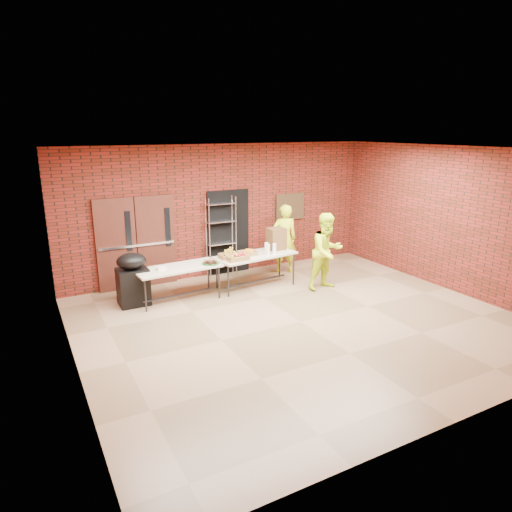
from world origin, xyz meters
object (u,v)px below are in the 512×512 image
Objects in this scene: coffee_dispenser at (276,239)px; volunteer_woman at (284,239)px; volunteer_man at (327,251)px; table_left at (178,270)px; covered_grill at (133,279)px; table_right at (256,257)px; wire_rack at (221,237)px.

volunteer_woman is (0.50, 0.46, -0.16)m from coffee_dispenser.
coffee_dispenser is 1.27m from volunteer_man.
covered_grill is at bearing 163.36° from table_left.
volunteer_man is (0.21, -1.49, 0.00)m from volunteer_woman.
covered_grill reaches higher than table_left.
table_right is 1.12× the size of volunteer_woman.
table_left is 3.07m from volunteer_woman.
volunteer_man reaches higher than coffee_dispenser.
table_right is 2.77m from covered_grill.
coffee_dispenser is (2.49, 0.17, 0.35)m from table_left.
volunteer_woman is (3.00, 0.62, 0.20)m from table_left.
coffee_dispenser reaches higher than covered_grill.
volunteer_woman is at bearing 22.19° from table_right.
covered_grill is at bearing -156.44° from wire_rack.
volunteer_woman is at bearing -16.59° from wire_rack.
volunteer_man reaches higher than covered_grill.
table_right is 1.76× the size of covered_grill.
coffee_dispenser is (0.99, -0.97, 0.05)m from wire_rack.
covered_grill reaches higher than table_right.
volunteer_man is at bearing -47.09° from wire_rack.
wire_rack is 1.77× the size of covered_grill.
volunteer_woman is at bearing 5.95° from covered_grill.
wire_rack is 1.01× the size of table_right.
volunteer_woman reaches higher than covered_grill.
volunteer_woman is 1.00× the size of volunteer_man.
table_right is 0.74m from coffee_dispenser.
covered_grill is at bearing 179.40° from coffee_dispenser.
table_left is 1.85m from table_right.
wire_rack is 2.63m from covered_grill.
wire_rack is at bearing 33.05° from table_left.
table_right is (0.34, -1.14, -0.28)m from wire_rack.
table_right is 1.62m from volunteer_man.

